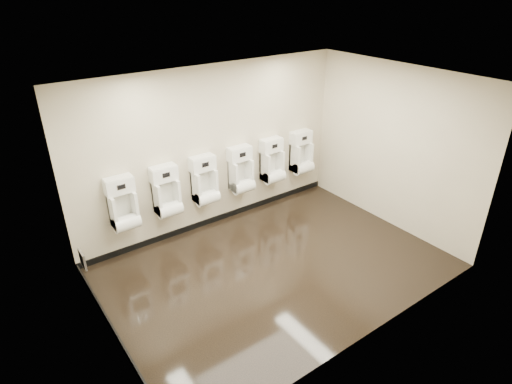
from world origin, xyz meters
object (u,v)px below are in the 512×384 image
Objects in this scene: urinal_3 at (241,173)px; urinal_4 at (272,164)px; urinal_0 at (123,208)px; urinal_2 at (205,184)px; urinal_1 at (167,195)px; urinal_5 at (302,155)px; access_panel at (83,259)px.

urinal_3 and urinal_4 have the same top height.
urinal_0 and urinal_3 have the same top height.
urinal_3 is at bearing 0.00° from urinal_0.
urinal_2 is (1.41, 0.00, 0.00)m from urinal_0.
urinal_1 is 2.85m from urinal_5.
urinal_2 and urinal_3 have the same top height.
urinal_0 is at bearing 180.00° from urinal_3.
urinal_2 and urinal_5 have the same top height.
urinal_3 is (2.14, 0.00, 0.00)m from urinal_0.
urinal_2 is (0.70, 0.00, 0.00)m from urinal_1.
urinal_0 is 2.14m from urinal_3.
urinal_3 is at bearing 180.00° from urinal_5.
urinal_0 and urinal_1 have the same top height.
urinal_5 is at bearing 0.00° from urinal_3.
urinal_4 is (2.13, 0.00, 0.00)m from urinal_1.
urinal_1 and urinal_4 have the same top height.
urinal_0 is 0.71m from urinal_1.
access_panel is 0.30× the size of urinal_4.
urinal_2 is 0.74m from urinal_3.
urinal_3 is at bearing 0.00° from urinal_1.
urinal_3 is 1.00× the size of urinal_4.
urinal_1 is at bearing 180.00° from urinal_4.
urinal_1 is 1.00× the size of urinal_5.
urinal_2 reaches higher than access_panel.
urinal_1 is at bearing 180.00° from urinal_5.
urinal_4 is 1.00× the size of urinal_5.
access_panel is 0.30× the size of urinal_0.
urinal_3 is (1.43, 0.00, 0.00)m from urinal_1.
urinal_0 is at bearing 180.00° from urinal_5.
access_panel is 0.30× the size of urinal_3.
urinal_0 is 1.00× the size of urinal_2.
urinal_4 is (1.44, 0.00, 0.00)m from urinal_2.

